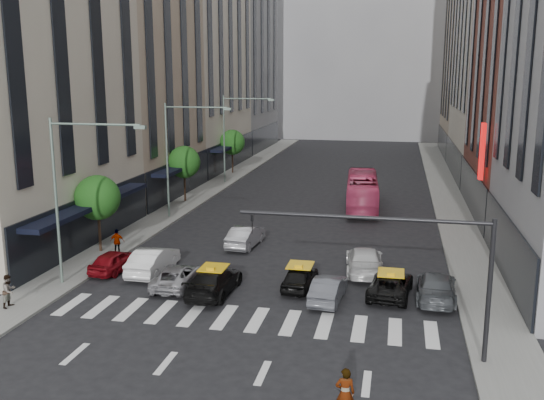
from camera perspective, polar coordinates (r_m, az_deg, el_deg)
The scene contains 32 objects.
ground at distance 27.96m, azimuth -3.36°, elevation -12.27°, with size 160.00×160.00×0.00m, color black.
sidewalk_left at distance 58.69m, azimuth -6.56°, elevation 0.65°, with size 3.00×96.00×0.15m, color slate.
sidewalk_right at distance 55.97m, azimuth 16.40°, elevation -0.31°, with size 3.00×96.00×0.15m, color slate.
building_left_a at distance 42.89m, azimuth -22.64°, elevation 14.43°, with size 8.00×18.00×28.00m, color beige.
building_left_b at distance 57.73m, azimuth -12.80°, elevation 12.16°, with size 8.00×16.00×24.00m, color tan.
building_left_c at distance 74.78m, azimuth -7.07°, elevation 16.84°, with size 8.00×20.00×36.00m, color beige.
building_left_d at distance 92.77m, azimuth -3.14°, elevation 14.07°, with size 8.00×18.00×30.00m, color gray.
building_right_b at distance 52.62m, azimuth 23.62°, elevation 12.63°, with size 8.00×18.00×26.00m, color brown.
building_right_d at distance 90.21m, azimuth 18.81°, elevation 12.90°, with size 8.00×18.00×28.00m, color tan.
building_far at distance 110.00m, azimuth 8.57°, elevation 15.18°, with size 30.00×10.00×36.00m, color gray.
tree_near at distance 40.04m, azimuth -16.10°, elevation 0.21°, with size 2.88×2.88×4.95m.
tree_mid at distance 54.46m, azimuth -8.27°, elevation 3.55°, with size 2.88×2.88×4.95m.
tree_far at distance 69.58m, azimuth -3.76°, elevation 5.44°, with size 2.88×2.88×4.95m.
streetlamp_near at distance 33.64m, azimuth -18.40°, elevation 1.81°, with size 5.38×0.25×9.00m.
streetlamp_mid at distance 47.99m, azimuth -8.83°, elevation 5.13°, with size 5.38×0.25×9.00m.
streetlamp_far at distance 63.13m, azimuth -3.71°, elevation 6.84°, with size 5.38×0.25×9.00m.
traffic_signal at distance 24.62m, azimuth 13.50°, elevation -4.88°, with size 10.10×0.20×6.00m.
liberty_sign at distance 45.30m, azimuth 19.17°, elevation 4.34°, with size 0.30×0.70×4.00m.
car_red at distance 36.78m, azimuth -14.60°, elevation -5.57°, with size 1.53×3.80×1.29m, color maroon.
car_white_front at distance 35.95m, azimuth -11.13°, elevation -5.61°, with size 1.62×4.66×1.53m, color silver.
car_silver at distance 33.53m, azimuth -8.95°, elevation -7.11°, with size 2.00×4.34×1.21m, color #99989D.
taxi_left at distance 32.22m, azimuth -5.49°, elevation -7.60°, with size 2.01×4.94×1.43m, color black.
taxi_center at distance 32.93m, azimuth 2.66°, elevation -7.25°, with size 1.53×3.79×1.29m, color black.
car_grey_mid at distance 31.31m, azimuth 5.33°, elevation -8.31°, with size 1.38×3.97×1.31m, color #484A51.
taxi_right at distance 32.47m, azimuth 11.10°, elevation -7.81°, with size 2.05×4.44×1.23m, color black.
car_grey_curb at distance 32.47m, azimuth 15.20°, elevation -7.85°, with size 1.97×4.85×1.41m, color #44494D.
car_row2_left at distance 40.65m, azimuth -2.51°, elevation -3.42°, with size 1.51×4.34×1.43m, color #AEAEB4.
car_row2_right at distance 35.81m, azimuth 8.69°, elevation -5.62°, with size 2.09×5.14×1.49m, color silver.
bus at distance 52.25m, azimuth 8.49°, elevation 0.79°, with size 2.51×10.73×2.99m, color #C23961.
rider at distance 20.61m, azimuth 6.94°, elevation -15.79°, with size 0.65×0.43×1.78m, color gray.
pedestrian_near at distance 32.62m, azimuth -23.51°, elevation -7.84°, with size 0.80×0.62×1.65m, color gray.
pedestrian_far at distance 39.67m, azimuth -14.36°, elevation -3.82°, with size 0.94×0.39×1.60m, color gray.
Camera 1 is at (6.78, -24.60, 11.44)m, focal length 40.00 mm.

